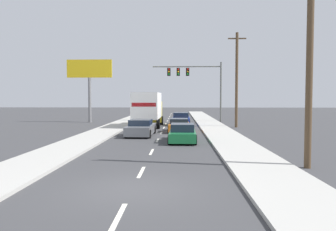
{
  "coord_description": "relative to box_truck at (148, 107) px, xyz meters",
  "views": [
    {
      "loc": [
        1.49,
        -10.58,
        2.93
      ],
      "look_at": [
        0.61,
        16.3,
        1.54
      ],
      "focal_mm": 35.77,
      "sensor_mm": 36.0,
      "label": 1
    }
  ],
  "objects": [
    {
      "name": "utility_pole_near",
      "position": [
        8.54,
        -19.86,
        3.12
      ],
      "size": [
        1.8,
        0.28,
        9.94
      ],
      "color": "brown",
      "rests_on": "ground_plane"
    },
    {
      "name": "sidewalk_left",
      "position": [
        -3.28,
        -3.38,
        -1.92
      ],
      "size": [
        2.76,
        80.0,
        0.14
      ],
      "primitive_type": "cube",
      "color": "#B2AFA8",
      "rests_on": "ground_plane"
    },
    {
      "name": "car_orange",
      "position": [
        3.15,
        -4.87,
        -1.45
      ],
      "size": [
        1.86,
        4.13,
        1.18
      ],
      "color": "orange",
      "rests_on": "ground_plane"
    },
    {
      "name": "car_blue",
      "position": [
        3.36,
        2.6,
        -1.37
      ],
      "size": [
        2.0,
        4.17,
        1.37
      ],
      "color": "#1E389E",
      "rests_on": "ground_plane"
    },
    {
      "name": "lane_markings",
      "position": [
        1.65,
        -0.86,
        -1.99
      ],
      "size": [
        0.14,
        62.0,
        0.01
      ],
      "color": "silver",
      "rests_on": "ground_plane"
    },
    {
      "name": "ground_plane",
      "position": [
        1.65,
        1.62,
        -1.99
      ],
      "size": [
        140.0,
        140.0,
        0.0
      ],
      "primitive_type": "plane",
      "color": "#3D3D3F"
    },
    {
      "name": "roadside_billboard",
      "position": [
        -7.68,
        6.29,
        3.64
      ],
      "size": [
        5.46,
        0.36,
        7.59
      ],
      "color": "slate",
      "rests_on": "ground_plane"
    },
    {
      "name": "car_green",
      "position": [
        3.38,
        -11.47,
        -1.44
      ],
      "size": [
        1.87,
        4.44,
        1.23
      ],
      "color": "#196B38",
      "rests_on": "ground_plane"
    },
    {
      "name": "traffic_signal_mast",
      "position": [
        4.51,
        7.48,
        3.64
      ],
      "size": [
        8.5,
        0.69,
        7.36
      ],
      "color": "#595B56",
      "rests_on": "ground_plane"
    },
    {
      "name": "car_gray",
      "position": [
        0.16,
        -7.97,
        -1.41
      ],
      "size": [
        2.1,
        4.64,
        1.27
      ],
      "color": "slate",
      "rests_on": "ground_plane"
    },
    {
      "name": "utility_pole_mid",
      "position": [
        8.91,
        -0.17,
        2.88
      ],
      "size": [
        1.8,
        0.28,
        9.46
      ],
      "color": "brown",
      "rests_on": "ground_plane"
    },
    {
      "name": "box_truck",
      "position": [
        0.0,
        0.0,
        0.0
      ],
      "size": [
        2.76,
        7.65,
        3.48
      ],
      "color": "white",
      "rests_on": "ground_plane"
    },
    {
      "name": "sidewalk_right",
      "position": [
        6.58,
        -3.38,
        -1.92
      ],
      "size": [
        2.76,
        80.0,
        0.14
      ],
      "primitive_type": "cube",
      "color": "#B2AFA8",
      "rests_on": "ground_plane"
    }
  ]
}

